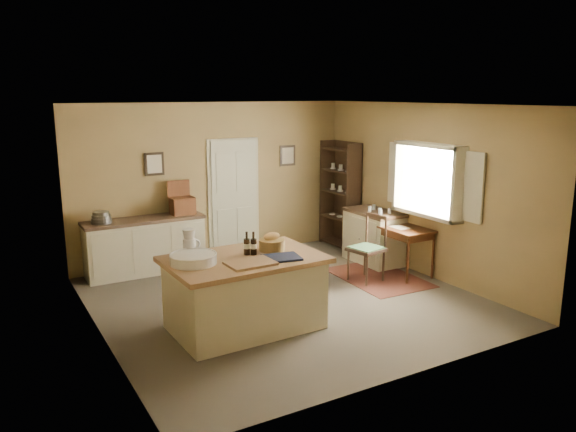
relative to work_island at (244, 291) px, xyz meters
name	(u,v)px	position (x,y,z in m)	size (l,w,h in m)	color
ground	(286,300)	(0.91, 0.56, -0.48)	(5.00, 5.00, 0.00)	#63594C
wall_back	(215,181)	(0.91, 3.06, 0.87)	(5.00, 0.10, 2.70)	olive
wall_front	(412,250)	(0.91, -1.94, 0.87)	(5.00, 0.10, 2.70)	olive
wall_left	(95,228)	(-1.59, 0.56, 0.87)	(0.10, 5.00, 2.70)	olive
wall_right	(424,190)	(3.41, 0.56, 0.87)	(0.10, 5.00, 2.70)	olive
ceiling	(286,105)	(0.91, 0.56, 2.22)	(5.00, 5.00, 0.00)	silver
door	(234,197)	(1.26, 3.03, 0.57)	(0.97, 0.06, 2.11)	beige
framed_prints	(225,160)	(1.11, 3.04, 1.24)	(2.82, 0.02, 0.38)	black
window	(430,180)	(3.34, 0.36, 1.07)	(0.25, 1.99, 1.12)	beige
work_island	(244,291)	(0.00, 0.00, 0.00)	(1.90, 1.26, 1.20)	beige
sideboard	(146,244)	(-0.43, 2.76, 0.00)	(1.90, 0.54, 1.18)	beige
rug	(378,277)	(2.66, 0.69, -0.48)	(1.10, 1.60, 0.01)	#4D2018
writing_desk	(402,233)	(3.11, 0.69, 0.19)	(0.60, 0.98, 0.82)	#33180A
desk_chair	(366,249)	(2.40, 0.67, 0.02)	(0.47, 0.47, 1.01)	black
right_cabinet	(374,236)	(3.11, 1.39, -0.02)	(0.60, 1.07, 0.99)	beige
shelving_unit	(342,194)	(3.27, 2.56, 0.50)	(0.34, 0.89, 1.97)	black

